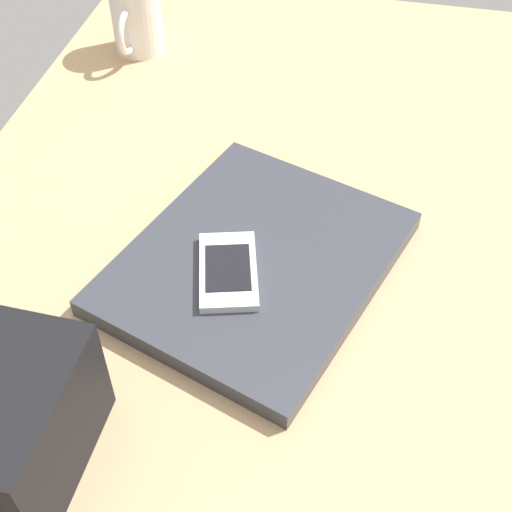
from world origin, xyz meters
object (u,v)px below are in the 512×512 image
Objects in this scene: laptop_closed at (256,262)px; coffee_mug at (136,19)px; cell_phone_on_laptop at (228,271)px; desk_organizer at (20,427)px.

laptop_closed is 2.76× the size of coffee_mug.
laptop_closed is 4.21cm from cell_phone_on_laptop.
laptop_closed is 29.54cm from desk_organizer.
laptop_closed is at bearing 33.47° from coffee_mug.
desk_organizer is 1.34× the size of coffee_mug.
desk_organizer is (22.52, -11.56, 2.95)cm from cell_phone_on_laptop.
coffee_mug is at bearing -150.69° from cell_phone_on_laptop.
cell_phone_on_laptop is 25.48cm from desk_organizer.
cell_phone_on_laptop is at bearing 154.42° from desk_organizer.
cell_phone_on_laptop is at bearing -15.16° from laptop_closed.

